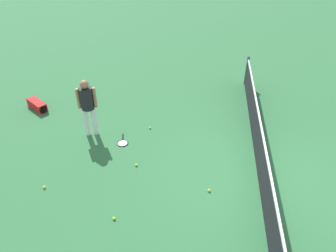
# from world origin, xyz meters

# --- Properties ---
(ground_plane) EXTENTS (40.00, 40.00, 0.00)m
(ground_plane) POSITION_xyz_m (0.00, 0.00, 0.00)
(ground_plane) COLOR #2D6B3D
(court_net) EXTENTS (10.09, 0.09, 1.07)m
(court_net) POSITION_xyz_m (0.00, 0.00, 0.50)
(court_net) COLOR #4C4C51
(court_net) RESTS_ON ground_plane
(player_near_side) EXTENTS (0.42, 0.53, 1.70)m
(player_near_side) POSITION_xyz_m (-1.22, -4.55, 1.01)
(player_near_side) COLOR white
(player_near_side) RESTS_ON ground_plane
(tennis_racket_near_player) EXTENTS (0.61, 0.38, 0.03)m
(tennis_racket_near_player) POSITION_xyz_m (-0.92, -3.58, 0.01)
(tennis_racket_near_player) COLOR black
(tennis_racket_near_player) RESTS_ON ground_plane
(tennis_ball_near_player) EXTENTS (0.07, 0.07, 0.07)m
(tennis_ball_near_player) POSITION_xyz_m (-0.04, -3.00, 0.03)
(tennis_ball_near_player) COLOR #C6E033
(tennis_ball_near_player) RESTS_ON ground_plane
(tennis_ball_by_net) EXTENTS (0.07, 0.07, 0.07)m
(tennis_ball_by_net) POSITION_xyz_m (0.59, -1.16, 0.03)
(tennis_ball_by_net) COLOR #C6E033
(tennis_ball_by_net) RESTS_ON ground_plane
(tennis_ball_midcourt) EXTENTS (0.07, 0.07, 0.07)m
(tennis_ball_midcourt) POSITION_xyz_m (-1.69, -2.95, 0.03)
(tennis_ball_midcourt) COLOR #C6E033
(tennis_ball_midcourt) RESTS_ON ground_plane
(tennis_ball_stray_left) EXTENTS (0.07, 0.07, 0.07)m
(tennis_ball_stray_left) POSITION_xyz_m (0.99, -4.95, 0.03)
(tennis_ball_stray_left) COLOR #C6E033
(tennis_ball_stray_left) RESTS_ON ground_plane
(tennis_ball_stray_right) EXTENTS (0.07, 0.07, 0.07)m
(tennis_ball_stray_right) POSITION_xyz_m (1.65, -3.10, 0.03)
(tennis_ball_stray_right) COLOR #C6E033
(tennis_ball_stray_right) RESTS_ON ground_plane
(equipment_bag) EXTENTS (0.69, 0.82, 0.28)m
(equipment_bag) POSITION_xyz_m (-2.29, -6.71, 0.14)
(equipment_bag) COLOR #B21E1E
(equipment_bag) RESTS_ON ground_plane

